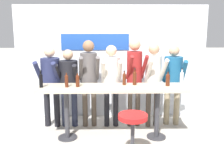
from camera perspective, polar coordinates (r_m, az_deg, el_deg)
name	(u,v)px	position (r m, az deg, el deg)	size (l,w,h in m)	color
ground_plane	(112,138)	(4.89, 0.02, -14.76)	(40.00, 40.00, 0.00)	#B2ADA3
back_wall	(111,62)	(5.73, -0.27, 2.38)	(4.31, 0.12, 2.55)	silver
tasting_table	(112,94)	(4.60, 0.02, -5.04)	(2.71, 0.58, 1.00)	beige
bar_stool	(133,130)	(3.97, 4.74, -13.00)	(0.48, 0.48, 0.75)	#333338
person_far_left	(51,78)	(5.25, -13.88, -1.37)	(0.51, 0.60, 1.68)	black
person_left	(69,80)	(5.19, -9.89, -1.81)	(0.48, 0.55, 1.62)	#23283D
person_center_left	(89,73)	(5.11, -5.30, -0.32)	(0.44, 0.58, 1.81)	#473D33
person_center	(111,77)	(5.10, -0.17, -1.10)	(0.41, 0.53, 1.71)	black
person_center_right	(135,72)	(5.11, 5.17, 0.06)	(0.43, 0.58, 1.84)	#473D33
person_right	(153,75)	(5.15, 9.44, -0.70)	(0.44, 0.57, 1.75)	#473D33
person_far_right	(173,76)	(5.34, 13.78, -1.00)	(0.48, 0.57, 1.70)	gray
wine_bottle_0	(135,77)	(4.66, 5.20, -1.25)	(0.07, 0.07, 0.31)	#4C1E0F
wine_bottle_1	(124,78)	(4.65, 2.81, -1.47)	(0.07, 0.07, 0.27)	#4C1E0F
wine_bottle_2	(67,80)	(4.55, -10.34, -1.87)	(0.06, 0.06, 0.28)	#4C1E0F
wine_bottle_3	(168,79)	(4.69, 12.64, -1.61)	(0.08, 0.08, 0.27)	#4C1E0F
wine_bottle_4	(78,80)	(4.54, -7.88, -1.87)	(0.07, 0.07, 0.26)	#4C1E0F
wine_bottle_5	(41,80)	(4.63, -15.95, -1.72)	(0.06, 0.06, 0.31)	black
wine_bottle_6	(182,78)	(4.80, 15.66, -1.24)	(0.07, 0.07, 0.32)	#B7BCC1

